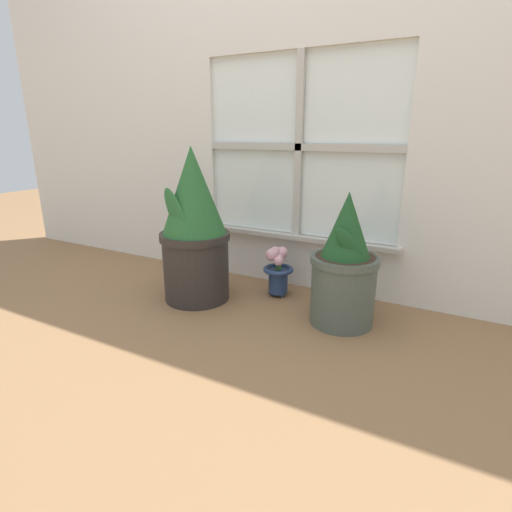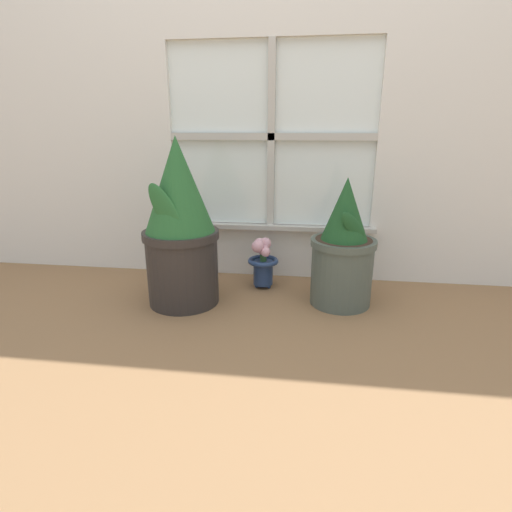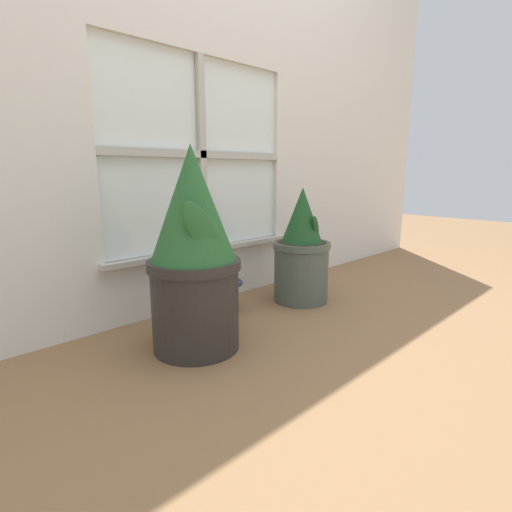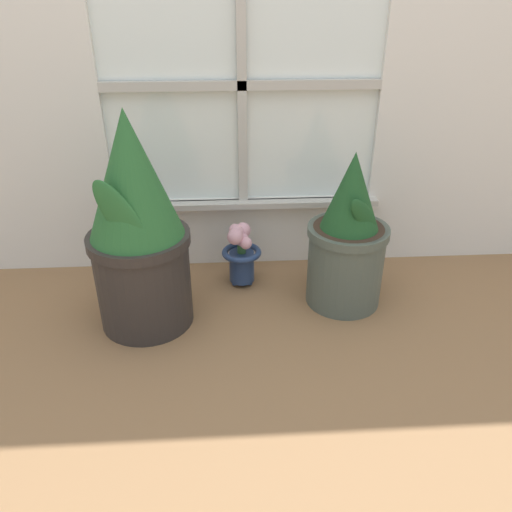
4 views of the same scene
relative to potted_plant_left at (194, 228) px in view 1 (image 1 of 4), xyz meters
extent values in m
plane|color=olive|center=(0.37, -0.13, -0.38)|extent=(10.00, 10.00, 0.00)
cube|color=silver|center=(-0.99, 0.44, 0.87)|extent=(1.67, 0.05, 2.50)
cube|color=silver|center=(0.37, 0.44, -0.23)|extent=(1.07, 0.05, 0.30)
cube|color=white|center=(0.37, 0.45, 0.38)|extent=(1.07, 0.02, 0.92)
cube|color=#BCB7AD|center=(0.37, 0.42, 0.38)|extent=(0.04, 0.02, 0.92)
cube|color=#BCB7AD|center=(0.37, 0.42, 0.38)|extent=(1.07, 0.02, 0.04)
cube|color=#BCB7AD|center=(0.37, 0.39, -0.09)|extent=(1.13, 0.06, 0.02)
cylinder|color=#2D2826|center=(0.00, 0.00, -0.20)|extent=(0.33, 0.33, 0.35)
cylinder|color=#2D2826|center=(0.00, 0.00, -0.04)|extent=(0.35, 0.35, 0.04)
cylinder|color=#38281E|center=(0.00, 0.00, -0.03)|extent=(0.31, 0.31, 0.01)
cone|color=#28602D|center=(0.00, 0.00, 0.19)|extent=(0.32, 0.32, 0.42)
ellipsoid|color=#28602D|center=(-0.02, -0.10, 0.08)|extent=(0.23, 0.08, 0.29)
cylinder|color=#4C564C|center=(0.74, 0.09, -0.22)|extent=(0.28, 0.28, 0.32)
cylinder|color=#4C564C|center=(0.74, 0.09, -0.07)|extent=(0.30, 0.30, 0.03)
cylinder|color=#38281E|center=(0.74, 0.09, -0.06)|extent=(0.26, 0.26, 0.01)
cone|color=#1E4C23|center=(0.74, 0.09, 0.08)|extent=(0.21, 0.21, 0.28)
ellipsoid|color=#1E4C23|center=(0.78, 0.02, 0.01)|extent=(0.16, 0.10, 0.18)
sphere|color=navy|center=(0.36, 0.27, -0.37)|extent=(0.02, 0.02, 0.02)
sphere|color=navy|center=(0.32, 0.22, -0.37)|extent=(0.02, 0.02, 0.02)
sphere|color=navy|center=(0.39, 0.22, -0.37)|extent=(0.02, 0.02, 0.02)
cylinder|color=navy|center=(0.36, 0.23, -0.29)|extent=(0.10, 0.10, 0.13)
torus|color=navy|center=(0.36, 0.23, -0.23)|extent=(0.16, 0.16, 0.02)
cylinder|color=#386633|center=(0.36, 0.23, -0.20)|extent=(0.03, 0.03, 0.07)
sphere|color=#DB9EAD|center=(0.36, 0.23, -0.17)|extent=(0.06, 0.06, 0.06)
sphere|color=#DB9EAD|center=(0.36, 0.26, -0.14)|extent=(0.06, 0.06, 0.06)
sphere|color=#DB9EAD|center=(0.33, 0.26, -0.14)|extent=(0.05, 0.05, 0.05)
sphere|color=#DB9EAD|center=(0.34, 0.23, -0.14)|extent=(0.06, 0.06, 0.06)
sphere|color=#DB9EAD|center=(0.33, 0.20, -0.15)|extent=(0.06, 0.06, 0.06)
sphere|color=#DB9EAD|center=(0.37, 0.20, -0.17)|extent=(0.05, 0.05, 0.05)
camera|label=1|loc=(1.19, -1.56, 0.46)|focal=28.00mm
camera|label=2|loc=(0.58, -1.71, 0.43)|focal=28.00mm
camera|label=3|loc=(-0.86, -1.20, 0.30)|focal=28.00mm
camera|label=4|loc=(0.31, -1.53, 0.72)|focal=35.00mm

